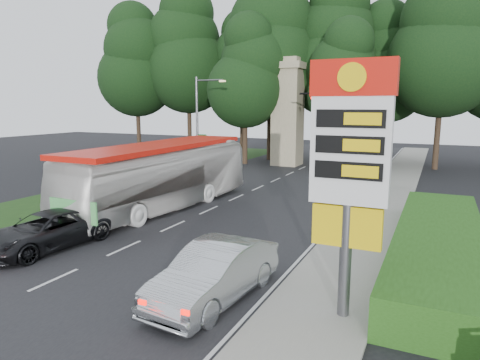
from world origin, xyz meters
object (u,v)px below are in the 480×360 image
at_px(transit_bus, 162,177).
at_px(traffic_signal_mast, 359,119).
at_px(gas_station_pylon, 350,156).
at_px(sedan_silver, 215,273).
at_px(streetlight_signs, 199,121).
at_px(monument, 288,112).
at_px(suv_charcoal, 45,231).

bearing_deg(transit_bus, traffic_signal_mast, 63.57).
distance_m(gas_station_pylon, sedan_silver, 5.19).
relative_size(streetlight_signs, monument, 0.80).
distance_m(gas_station_pylon, monument, 30.17).
bearing_deg(suv_charcoal, gas_station_pylon, 2.28).
bearing_deg(monument, transit_bus, -91.67).
bearing_deg(sedan_silver, streetlight_signs, 126.53).
distance_m(monument, suv_charcoal, 27.69).
xyz_separation_m(monument, sedan_silver, (7.50, -28.47, -4.26)).
bearing_deg(suv_charcoal, streetlight_signs, 107.53).
distance_m(traffic_signal_mast, monument, 9.76).
distance_m(streetlight_signs, transit_bus, 12.78).
relative_size(gas_station_pylon, transit_bus, 0.52).
bearing_deg(traffic_signal_mast, gas_station_pylon, -80.91).
bearing_deg(sedan_silver, monument, 109.91).
xyz_separation_m(gas_station_pylon, traffic_signal_mast, (-3.52, 22.00, 0.22)).
bearing_deg(sedan_silver, suv_charcoal, 177.36).
bearing_deg(transit_bus, suv_charcoal, -87.55).
bearing_deg(gas_station_pylon, monument, 111.80).
bearing_deg(streetlight_signs, traffic_signal_mast, 8.92).
height_order(traffic_signal_mast, suv_charcoal, traffic_signal_mast).
bearing_deg(monument, streetlight_signs, -121.97).
bearing_deg(sedan_silver, gas_station_pylon, 12.38).
bearing_deg(suv_charcoal, monument, 93.68).
height_order(monument, transit_bus, monument).
bearing_deg(transit_bus, monument, 92.98).
height_order(traffic_signal_mast, transit_bus, traffic_signal_mast).
distance_m(traffic_signal_mast, sedan_silver, 22.80).
bearing_deg(suv_charcoal, traffic_signal_mast, 73.66).
xyz_separation_m(sedan_silver, suv_charcoal, (-8.37, 1.15, -0.11)).
distance_m(sedan_silver, suv_charcoal, 8.44).
height_order(streetlight_signs, transit_bus, streetlight_signs).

